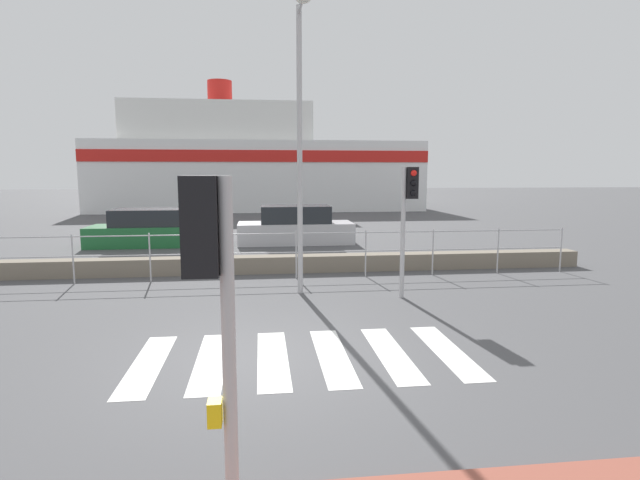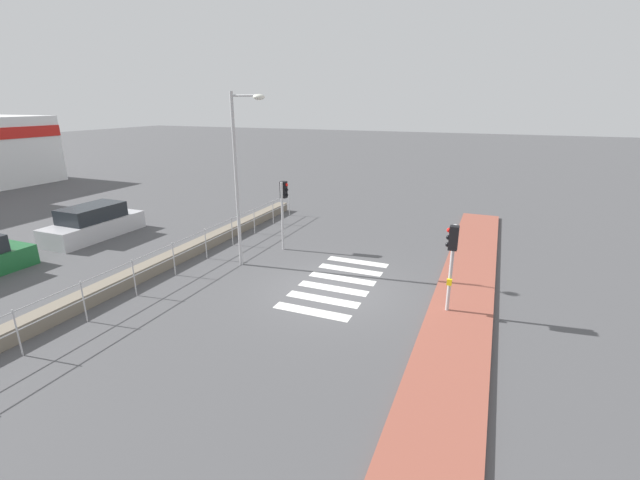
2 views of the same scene
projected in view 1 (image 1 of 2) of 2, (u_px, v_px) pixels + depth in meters
ground_plane at (262, 359)px, 7.40m from camera, size 160.00×160.00×0.00m
crosswalk at (303, 357)px, 7.47m from camera, size 4.95×2.40×0.01m
seawall at (261, 264)px, 13.80m from camera, size 18.47×0.55×0.46m
harbor_fence at (260, 248)px, 12.86m from camera, size 16.66×0.04×1.25m
traffic_light_near at (212, 286)px, 3.44m from camera, size 0.34×0.32×2.73m
traffic_light_far at (408, 202)px, 10.80m from camera, size 0.34×0.32×2.87m
streetlamp at (300, 118)px, 10.72m from camera, size 0.32×1.34×6.30m
ferry_boat at (252, 166)px, 37.89m from camera, size 23.57×8.64×9.47m
parked_car_green at (150, 230)px, 18.86m from camera, size 4.43×1.79×1.39m
parked_car_silver at (295, 227)px, 19.51m from camera, size 4.45×1.77×1.47m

